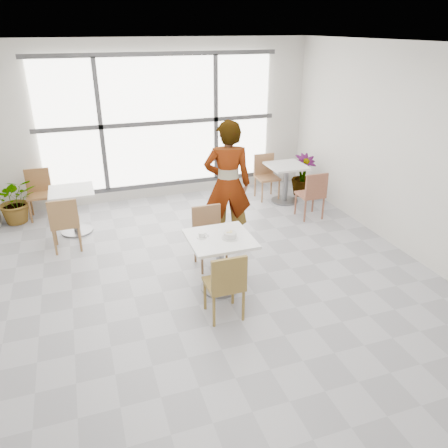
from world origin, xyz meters
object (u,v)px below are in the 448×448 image
object	(u,v)px
main_table	(220,253)
plant_right	(303,175)
bg_table_left	(73,205)
bg_chair_right_near	(313,192)
chair_near	(226,282)
chair_far	(209,232)
bg_chair_left_far	(39,190)
bg_chair_left_near	(65,221)
bg_table_right	(286,178)
bg_chair_right_far	(266,173)
plant_left	(15,200)
oatmeal_bowl	(230,235)
person	(228,185)
coffee_cup	(202,235)

from	to	relation	value
main_table	plant_right	world-z (taller)	plant_right
bg_table_left	plant_right	distance (m)	4.46
bg_chair_right_near	chair_near	bearing A→B (deg)	43.49
chair_far	bg_chair_left_far	distance (m)	3.54
bg_chair_left_near	bg_chair_right_near	bearing A→B (deg)	178.29
chair_near	bg_table_right	bearing A→B (deg)	-126.16
bg_chair_right_far	plant_left	distance (m)	4.64
bg_table_left	bg_chair_right_near	xyz separation A→B (m)	(4.01, -0.79, 0.01)
chair_near	bg_table_right	world-z (taller)	chair_near
bg_chair_left_far	bg_chair_right_near	size ratio (longest dim) A/B	1.00
bg_chair_left_near	bg_chair_right_far	bearing A→B (deg)	-163.28
oatmeal_bowl	bg_chair_left_far	xyz separation A→B (m)	(-2.41, 3.39, -0.29)
bg_table_right	bg_chair_right_far	world-z (taller)	bg_chair_right_far
main_table	chair_far	world-z (taller)	chair_far
main_table	bg_chair_left_near	bearing A→B (deg)	136.80
chair_far	person	bearing A→B (deg)	48.71
person	bg_chair_left_far	world-z (taller)	person
person	bg_chair_left_near	size ratio (longest dim) A/B	2.26
main_table	bg_table_left	bearing A→B (deg)	125.61
bg_table_left	bg_chair_left_near	size ratio (longest dim) A/B	0.86
bg_table_right	bg_chair_left_far	world-z (taller)	bg_chair_left_far
bg_chair_right_far	plant_right	size ratio (longest dim) A/B	1.04
bg_chair_right_far	plant_left	xyz separation A→B (m)	(-4.63, 0.27, -0.09)
bg_table_left	bg_chair_left_near	bearing A→B (deg)	-101.94
chair_near	bg_chair_right_near	xyz separation A→B (m)	(2.41, 2.29, 0.00)
chair_far	bg_chair_left_near	bearing A→B (deg)	150.89
chair_near	bg_chair_left_far	world-z (taller)	same
main_table	bg_table_left	xyz separation A→B (m)	(-1.74, 2.43, -0.04)
person	bg_chair_left_near	xyz separation A→B (m)	(-2.42, 0.54, -0.48)
chair_far	person	xyz separation A→B (m)	(0.48, 0.54, 0.48)
coffee_cup	person	size ratio (longest dim) A/B	0.08
bg_chair_left_near	plant_right	xyz separation A→B (m)	(4.59, 1.02, -0.08)
chair_far	coffee_cup	world-z (taller)	chair_far
bg_table_right	chair_near	bearing A→B (deg)	-126.16
bg_table_left	chair_far	bearing A→B (deg)	-44.11
coffee_cup	bg_chair_right_far	size ratio (longest dim) A/B	0.18
oatmeal_bowl	person	world-z (taller)	person
bg_chair_left_near	bg_chair_right_far	world-z (taller)	same
bg_chair_left_near	bg_chair_right_far	xyz separation A→B (m)	(3.81, 1.15, 0.00)
chair_near	person	distance (m)	2.05
person	bg_table_right	bearing A→B (deg)	-127.40
person	bg_chair_right_far	bearing A→B (deg)	-115.65
chair_far	bg_table_left	world-z (taller)	chair_far
main_table	bg_chair_left_near	world-z (taller)	bg_chair_left_near
bg_chair_left_far	bg_table_left	bearing A→B (deg)	-57.99
chair_far	bg_chair_left_near	xyz separation A→B (m)	(-1.94, 1.08, 0.00)
bg_chair_left_near	bg_chair_right_near	size ratio (longest dim) A/B	1.00
bg_table_left	bg_chair_right_far	size ratio (longest dim) A/B	0.86
oatmeal_bowl	plant_left	size ratio (longest dim) A/B	0.25
coffee_cup	bg_table_left	xyz separation A→B (m)	(-1.53, 2.36, -0.29)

